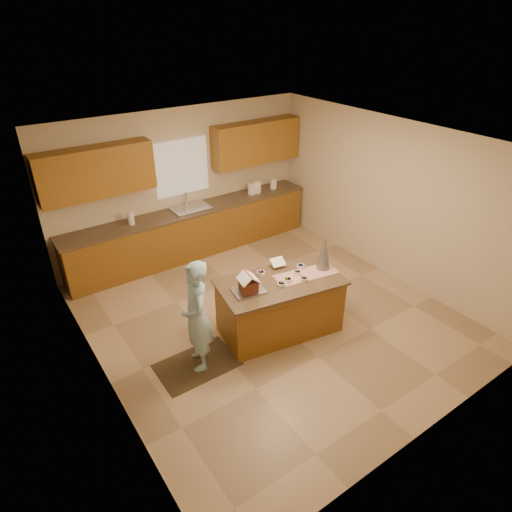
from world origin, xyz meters
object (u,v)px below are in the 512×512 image
Objects in this scene: island_base at (280,307)px; boy at (197,317)px; gingerbread_house at (248,284)px; tinsel_tree at (324,253)px.

boy is at bearing -171.17° from island_base.
tinsel_tree is at bearing -5.59° from gingerbread_house.
tinsel_tree is (0.72, -0.08, 0.70)m from island_base.
gingerbread_house is at bearing 108.29° from boy.
island_base is 1.01m from tinsel_tree.
boy is 0.82m from gingerbread_house.
island_base is 1.08× the size of boy.
boy is at bearing -178.72° from gingerbread_house.
boy reaches higher than island_base.
gingerbread_house is (-0.51, 0.04, 0.57)m from island_base.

